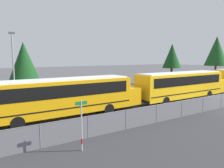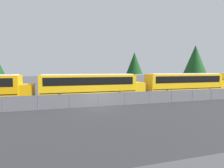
{
  "view_description": "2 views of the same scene",
  "coord_description": "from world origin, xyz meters",
  "views": [
    {
      "loc": [
        -21.26,
        -12.22,
        5.22
      ],
      "look_at": [
        -9.99,
        5.06,
        2.64
      ],
      "focal_mm": 35.0,
      "sensor_mm": 36.0,
      "label": 1
    },
    {
      "loc": [
        -3.7,
        -18.27,
        3.95
      ],
      "look_at": [
        2.93,
        4.92,
        1.99
      ],
      "focal_mm": 28.0,
      "sensor_mm": 36.0,
      "label": 2
    }
  ],
  "objects": [
    {
      "name": "ground_plane",
      "position": [
        0.0,
        0.0,
        0.0
      ],
      "size": [
        200.0,
        200.0,
        0.0
      ],
      "primitive_type": "plane",
      "color": "#4C4C4F"
    },
    {
      "name": "road_strip",
      "position": [
        0.0,
        -6.0,
        0.0
      ],
      "size": [
        118.79,
        12.0,
        0.01
      ],
      "color": "#333335",
      "rests_on": "ground_plane"
    },
    {
      "name": "fence",
      "position": [
        0.0,
        -0.0,
        0.75
      ],
      "size": [
        84.86,
        0.07,
        1.46
      ],
      "color": "#9EA0A5",
      "rests_on": "ground_plane"
    },
    {
      "name": "school_bus_2",
      "position": [
        0.07,
        4.88,
        2.02
      ],
      "size": [
        13.99,
        2.63,
        3.4
      ],
      "color": "yellow",
      "rests_on": "ground_plane"
    },
    {
      "name": "school_bus_3",
      "position": [
        15.05,
        5.02,
        2.02
      ],
      "size": [
        13.99,
        2.63,
        3.4
      ],
      "color": "yellow",
      "rests_on": "ground_plane"
    },
    {
      "name": "tree_2",
      "position": [
        11.32,
        16.71,
        5.34
      ],
      "size": [
        3.53,
        3.53,
        7.68
      ],
      "color": "#51381E",
      "rests_on": "ground_plane"
    },
    {
      "name": "tree_3",
      "position": [
        28.27,
        18.14,
        6.59
      ],
      "size": [
        5.37,
        5.37,
        10.09
      ],
      "color": "#51381E",
      "rests_on": "ground_plane"
    }
  ]
}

